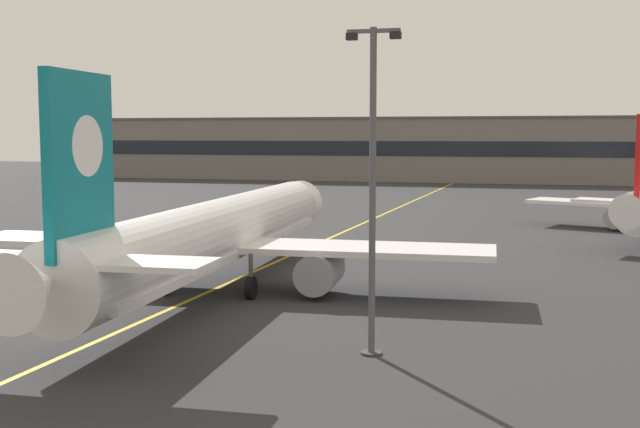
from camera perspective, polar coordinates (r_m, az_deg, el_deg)
The scene contains 5 objects.
ground_plane at distance 34.41m, azimuth -16.78°, elevation -10.06°, with size 400.00×400.00×0.00m, color #2D2D30.
taxiway_centreline at distance 61.37m, azimuth -1.87°, elevation -2.87°, with size 0.30×180.00×0.01m, color yellow.
airliner_foreground at distance 46.98m, azimuth -7.36°, elevation -1.45°, with size 32.19×41.51×11.65m.
apron_lamp_post at distance 32.84m, azimuth 3.78°, elevation 1.98°, with size 2.24×0.90×13.54m.
terminal_building at distance 155.85m, azimuth 9.23°, elevation 4.61°, with size 168.04×12.40×12.39m.
Camera 1 is at (17.65, -28.05, 9.27)m, focal length 44.64 mm.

